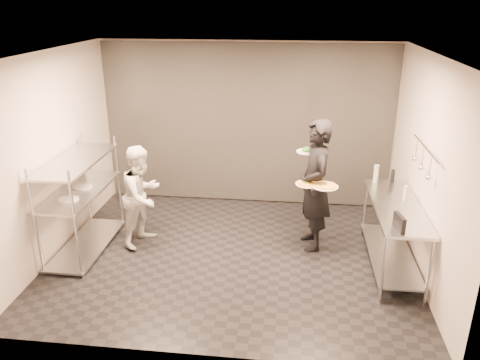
# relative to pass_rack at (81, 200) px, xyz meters

# --- Properties ---
(room_shell) EXTENTS (5.00, 4.00, 2.80)m
(room_shell) POSITION_rel_pass_rack_xyz_m (2.15, 1.18, 0.63)
(room_shell) COLOR black
(room_shell) RESTS_ON ground
(pass_rack) EXTENTS (0.60, 1.60, 1.50)m
(pass_rack) POSITION_rel_pass_rack_xyz_m (0.00, 0.00, 0.00)
(pass_rack) COLOR #B9BBC1
(pass_rack) RESTS_ON ground
(prep_counter) EXTENTS (0.60, 1.80, 0.92)m
(prep_counter) POSITION_rel_pass_rack_xyz_m (4.33, 0.00, -0.14)
(prep_counter) COLOR #B9BBC1
(prep_counter) RESTS_ON ground
(utensil_rail) EXTENTS (0.07, 1.20, 0.31)m
(utensil_rail) POSITION_rel_pass_rack_xyz_m (4.58, 0.00, 0.78)
(utensil_rail) COLOR #B9BBC1
(utensil_rail) RESTS_ON room_shell
(waiter) EXTENTS (0.60, 0.78, 1.91)m
(waiter) POSITION_rel_pass_rack_xyz_m (3.28, 0.45, 0.19)
(waiter) COLOR black
(waiter) RESTS_ON ground
(chef) EXTENTS (0.79, 0.88, 1.50)m
(chef) POSITION_rel_pass_rack_xyz_m (0.80, 0.28, -0.02)
(chef) COLOR silver
(chef) RESTS_ON ground
(pizza_plate_near) EXTENTS (0.32, 0.32, 0.05)m
(pizza_plate_near) POSITION_rel_pass_rack_xyz_m (3.17, 0.29, 0.28)
(pizza_plate_near) COLOR silver
(pizza_plate_near) RESTS_ON waiter
(pizza_plate_far) EXTENTS (0.35, 0.35, 0.05)m
(pizza_plate_far) POSITION_rel_pass_rack_xyz_m (3.40, 0.19, 0.30)
(pizza_plate_far) COLOR silver
(pizza_plate_far) RESTS_ON waiter
(salad_plate) EXTENTS (0.31, 0.31, 0.07)m
(salad_plate) POSITION_rel_pass_rack_xyz_m (3.15, 0.73, 0.62)
(salad_plate) COLOR silver
(salad_plate) RESTS_ON waiter
(pos_monitor) EXTENTS (0.10, 0.26, 0.18)m
(pos_monitor) POSITION_rel_pass_rack_xyz_m (4.21, -0.72, 0.24)
(pos_monitor) COLOR black
(pos_monitor) RESTS_ON prep_counter
(bottle_green) EXTENTS (0.07, 0.07, 0.26)m
(bottle_green) POSITION_rel_pass_rack_xyz_m (4.17, 0.80, 0.28)
(bottle_green) COLOR #94A295
(bottle_green) RESTS_ON prep_counter
(bottle_clear) EXTENTS (0.06, 0.06, 0.20)m
(bottle_clear) POSITION_rel_pass_rack_xyz_m (4.46, 0.16, 0.25)
(bottle_clear) COLOR #94A295
(bottle_clear) RESTS_ON prep_counter
(bottle_dark) EXTENTS (0.06, 0.06, 0.19)m
(bottle_dark) POSITION_rel_pass_rack_xyz_m (4.41, 0.80, 0.25)
(bottle_dark) COLOR black
(bottle_dark) RESTS_ON prep_counter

